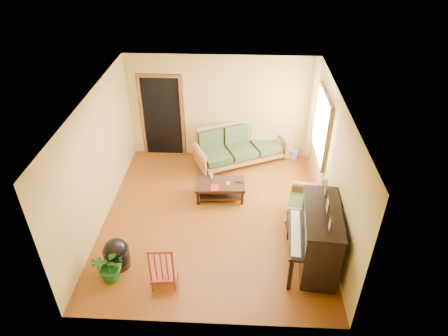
# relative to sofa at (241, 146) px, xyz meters

# --- Properties ---
(floor) EXTENTS (5.00, 5.00, 0.00)m
(floor) POSITION_rel_sofa_xyz_m (-0.50, -2.12, -0.48)
(floor) COLOR #5B2B0C
(floor) RESTS_ON ground
(doorway) EXTENTS (1.08, 0.16, 2.05)m
(doorway) POSITION_rel_sofa_xyz_m (-1.95, 0.36, 0.55)
(doorway) COLOR black
(doorway) RESTS_ON floor
(window) EXTENTS (0.12, 1.36, 1.46)m
(window) POSITION_rel_sofa_xyz_m (1.71, -0.82, 1.02)
(window) COLOR white
(window) RESTS_ON right_wall
(sofa) EXTENTS (2.40, 1.78, 0.95)m
(sofa) POSITION_rel_sofa_xyz_m (0.00, 0.00, 0.00)
(sofa) COLOR brown
(sofa) RESTS_ON floor
(coffee_table) EXTENTS (1.10, 0.64, 0.39)m
(coffee_table) POSITION_rel_sofa_xyz_m (-0.43, -1.45, -0.28)
(coffee_table) COLOR black
(coffee_table) RESTS_ON floor
(armchair) EXTENTS (1.04, 1.07, 0.92)m
(armchair) POSITION_rel_sofa_xyz_m (1.35, -2.12, -0.01)
(armchair) COLOR brown
(armchair) RESTS_ON floor
(piano) EXTENTS (0.95, 1.48, 1.25)m
(piano) POSITION_rel_sofa_xyz_m (1.38, -3.33, 0.15)
(piano) COLOR black
(piano) RESTS_ON floor
(footstool) EXTENTS (0.58, 0.58, 0.44)m
(footstool) POSITION_rel_sofa_xyz_m (-2.15, -3.51, -0.26)
(footstool) COLOR black
(footstool) RESTS_ON floor
(red_chair) EXTENTS (0.47, 0.51, 0.93)m
(red_chair) POSITION_rel_sofa_xyz_m (-1.24, -3.84, -0.01)
(red_chair) COLOR maroon
(red_chair) RESTS_ON floor
(leaning_frame) EXTENTS (0.41, 0.11, 0.54)m
(leaning_frame) POSITION_rel_sofa_xyz_m (1.10, 0.24, -0.20)
(leaning_frame) COLOR gold
(leaning_frame) RESTS_ON floor
(ceramic_crock) EXTENTS (0.24, 0.24, 0.26)m
(ceramic_crock) POSITION_rel_sofa_xyz_m (1.35, 0.20, -0.34)
(ceramic_crock) COLOR #304C91
(ceramic_crock) RESTS_ON floor
(potted_plant) EXTENTS (0.69, 0.64, 0.64)m
(potted_plant) POSITION_rel_sofa_xyz_m (-2.15, -3.82, -0.16)
(potted_plant) COLOR #175219
(potted_plant) RESTS_ON floor
(book) EXTENTS (0.19, 0.25, 0.02)m
(book) POSITION_rel_sofa_xyz_m (-0.62, -1.65, -0.08)
(book) COLOR #A11615
(book) RESTS_ON coffee_table
(candle) EXTENTS (0.08, 0.08, 0.11)m
(candle) POSITION_rel_sofa_xyz_m (-0.62, -1.27, -0.03)
(candle) COLOR silver
(candle) RESTS_ON coffee_table
(glass_jar) EXTENTS (0.10, 0.10, 0.06)m
(glass_jar) POSITION_rel_sofa_xyz_m (-0.25, -1.51, -0.06)
(glass_jar) COLOR white
(glass_jar) RESTS_ON coffee_table
(remote) EXTENTS (0.17, 0.08, 0.02)m
(remote) POSITION_rel_sofa_xyz_m (-0.01, -1.40, -0.08)
(remote) COLOR black
(remote) RESTS_ON coffee_table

